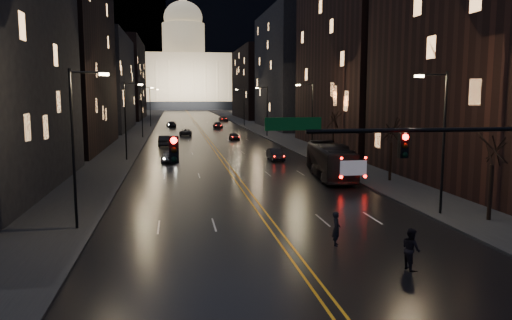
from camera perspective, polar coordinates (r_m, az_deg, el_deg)
name	(u,v)px	position (r m, az deg, el deg)	size (l,w,h in m)	color
ground	(316,286)	(20.75, 6.86, -14.08)	(900.00, 900.00, 0.00)	black
road	(193,120)	(148.80, -7.17, 4.54)	(20.00, 320.00, 0.02)	black
sidewalk_left	(145,120)	(148.95, -12.58, 4.45)	(8.00, 320.00, 0.16)	black
sidewalk_right	(240,120)	(149.97, -1.80, 4.65)	(8.00, 320.00, 0.16)	black
center_line	(193,120)	(148.80, -7.17, 4.55)	(0.62, 320.00, 0.01)	orange
building_left_mid	(57,47)	(74.43, -21.77, 11.92)	(12.00, 30.00, 28.00)	black
building_left_far	(99,83)	(111.62, -17.46, 8.41)	(12.00, 34.00, 20.00)	black
building_left_dist	(122,80)	(159.33, -15.04, 8.86)	(12.00, 40.00, 24.00)	black
building_right_near	(496,41)	(46.92, 25.72, 12.16)	(12.00, 26.00, 24.00)	black
building_right_tall	(364,12)	(74.31, 12.20, 16.18)	(12.00, 30.00, 38.00)	black
building_right_mid	(293,70)	(113.76, 4.26, 10.22)	(12.00, 34.00, 26.00)	black
building_right_dist	(258,83)	(160.74, 0.22, 8.74)	(12.00, 40.00, 22.00)	black
mountain_ridge	(231,20)	(405.18, -2.83, 15.67)	(520.00, 60.00, 130.00)	black
capitol	(184,76)	(268.73, -8.21, 9.49)	(90.00, 50.00, 58.50)	black
traffic_signal	(458,157)	(21.86, 22.13, 0.36)	(17.29, 0.45, 7.00)	black
streetlamp_right_near	(441,136)	(32.92, 20.40, 2.64)	(2.13, 0.25, 9.00)	black
streetlamp_left_near	(76,141)	(29.12, -19.84, 2.09)	(2.13, 0.25, 9.00)	black
streetlamp_right_mid	(311,115)	(60.78, 6.29, 5.10)	(2.13, 0.25, 9.00)	black
streetlamp_left_mid	(127,117)	(58.81, -14.53, 4.82)	(2.13, 0.25, 9.00)	black
streetlamp_right_far	(266,108)	(90.03, 1.16, 5.92)	(2.13, 0.25, 9.00)	black
streetlamp_left_far	(143,109)	(88.71, -12.79, 5.71)	(2.13, 0.25, 9.00)	black
streetlamp_right_dist	(243,105)	(119.65, -1.45, 6.32)	(2.13, 0.25, 9.00)	black
streetlamp_left_dist	(151,105)	(118.66, -11.92, 6.15)	(2.13, 0.25, 9.00)	black
tree_right_near	(493,147)	(32.45, 25.46, 1.33)	(2.40, 2.40, 6.65)	black
tree_right_mid	(391,130)	(44.62, 15.22, 3.29)	(2.40, 2.40, 6.65)	black
tree_right_far	(333,121)	(59.53, 8.84, 4.46)	(2.40, 2.40, 6.65)	black
bus	(330,161)	(46.01, 8.48, -0.11)	(2.63, 11.25, 3.13)	black
oncoming_car_a	(170,156)	(56.77, -9.82, 0.43)	(1.67, 4.14, 1.41)	black
oncoming_car_b	(165,141)	(74.52, -10.37, 2.17)	(1.72, 4.93, 1.62)	black
oncoming_car_c	(186,132)	(93.34, -8.05, 3.18)	(2.20, 4.76, 1.32)	black
oncoming_car_d	(171,124)	(117.91, -9.64, 4.06)	(1.93, 4.74, 1.37)	black
receding_car_a	(276,155)	(57.69, 2.24, 0.63)	(1.47, 4.20, 1.38)	black
receding_car_b	(234,136)	(83.17, -2.50, 2.71)	(1.51, 3.75, 1.28)	black
receding_car_c	(218,125)	(112.94, -4.39, 3.98)	(1.87, 4.61, 1.34)	black
receding_car_d	(223,119)	(142.14, -3.74, 4.73)	(2.32, 5.03, 1.40)	black
pedestrian_a	(336,229)	(25.72, 9.17, -7.77)	(0.64, 0.42, 1.75)	black
pedestrian_b	(411,249)	(23.05, 17.29, -9.69)	(0.90, 0.50, 1.86)	black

